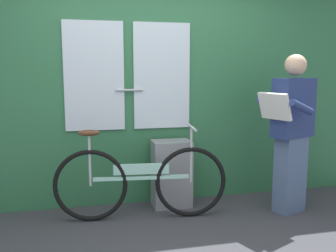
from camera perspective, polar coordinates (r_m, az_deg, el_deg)
The scene contains 4 objects.
train_door_wall at distance 3.96m, azimuth -3.29°, elevation 5.94°, with size 5.52×0.28×2.39m.
bicycle_near_door at distance 3.60m, azimuth -4.22°, elevation -8.49°, with size 1.65×0.44×0.91m.
passenger_reading_newspaper at distance 3.88m, azimuth 18.42°, elevation -0.71°, with size 0.61×0.54×1.58m.
trash_bin_by_wall at distance 3.94m, azimuth 0.53°, elevation -7.29°, with size 0.40×0.28×0.70m, color gray.
Camera 1 is at (-0.69, -2.69, 1.42)m, focal length 39.75 mm.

